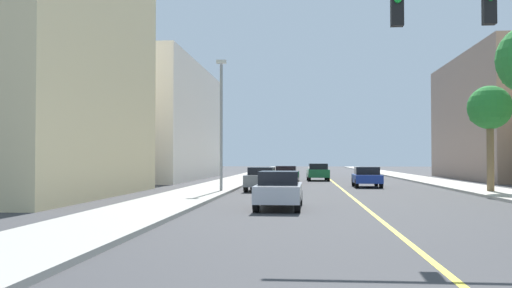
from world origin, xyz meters
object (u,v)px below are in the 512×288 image
palm_far (490,110)px  car_blue (367,177)px  street_lamp (221,118)px  car_green (318,172)px  car_silver (279,189)px  car_red (286,174)px  car_gray (261,178)px

palm_far → car_blue: size_ratio=1.53×
street_lamp → car_blue: size_ratio=1.93×
palm_far → car_blue: (-6.15, 6.72, -4.03)m
car_green → palm_far: bearing=-65.1°
palm_far → car_silver: palm_far is taller
palm_far → car_red: palm_far is taller
car_red → car_blue: size_ratio=1.13×
car_red → car_blue: 8.60m
car_gray → car_green: bearing=-101.6°
car_gray → car_silver: bearing=99.2°
car_green → car_silver: (-2.21, -28.57, -0.02)m
street_lamp → car_red: (3.29, 13.93, -3.60)m
street_lamp → car_red: street_lamp is taller
car_green → car_blue: size_ratio=1.05×
car_silver → car_gray: bearing=98.5°
car_gray → car_blue: bearing=-142.9°
street_lamp → palm_far: (15.19, 0.82, 0.43)m
car_green → car_silver: car_green is taller
car_silver → street_lamp: bearing=112.2°
street_lamp → car_red: bearing=76.7°
street_lamp → car_silver: size_ratio=1.68×
car_red → car_blue: car_blue is taller
car_gray → car_blue: size_ratio=1.11×
palm_far → car_red: (-11.91, 13.11, -4.03)m
car_green → street_lamp: bearing=-109.6°
car_gray → car_red: size_ratio=0.98×
car_blue → car_gray: bearing=-144.1°
street_lamp → car_silver: (3.75, -9.63, -3.55)m
car_gray → car_silver: (1.64, -12.24, 0.01)m
car_blue → palm_far: bearing=-47.1°
car_gray → street_lamp: bearing=52.6°
palm_far → street_lamp: bearing=-176.9°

